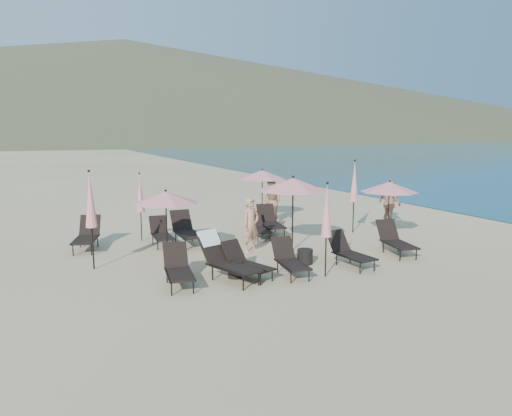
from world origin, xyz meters
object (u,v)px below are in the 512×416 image
umbrella_closed_0 (327,211)px  lounger_10 (270,221)px  lounger_1 (225,258)px  lounger_6 (87,235)px  lounger_2 (246,262)px  lounger_4 (349,251)px  umbrella_open_2 (389,187)px  beachgoer_c (390,203)px  lounger_3 (289,259)px  umbrella_closed_1 (354,182)px  beachgoer_a (251,225)px  umbrella_open_0 (166,197)px  lounger_5 (395,240)px  umbrella_open_3 (262,175)px  lounger_0 (178,268)px  lounger_7 (161,232)px  lounger_8 (186,230)px  umbrella_closed_2 (90,200)px  lounger_9 (258,226)px  umbrella_open_1 (293,184)px  side_table_1 (305,257)px  side_table_0 (235,269)px  umbrella_closed_3 (140,193)px  beachgoer_b (272,201)px

umbrella_closed_0 → lounger_10: bearing=77.4°
lounger_1 → lounger_6: 5.55m
lounger_2 → lounger_4: 3.03m
umbrella_open_2 → beachgoer_c: (1.65, 1.80, -0.91)m
lounger_3 → beachgoer_c: beachgoer_c is taller
umbrella_closed_1 → beachgoer_a: 4.78m
umbrella_open_0 → lounger_5: bearing=-22.3°
umbrella_closed_1 → umbrella_open_3: bearing=118.2°
umbrella_open_0 → umbrella_open_3: 6.63m
umbrella_open_3 → umbrella_closed_1: bearing=-61.8°
lounger_0 → lounger_7: bearing=90.2°
lounger_3 → lounger_8: lounger_8 is taller
umbrella_closed_1 → umbrella_closed_0: bearing=-134.5°
umbrella_closed_2 → beachgoer_a: bearing=-2.6°
umbrella_open_3 → umbrella_closed_2: umbrella_closed_2 is taller
lounger_2 → umbrella_open_0: 3.30m
lounger_5 → lounger_9: lounger_5 is taller
lounger_4 → lounger_8: 5.55m
umbrella_closed_0 → lounger_8: bearing=112.1°
lounger_10 → umbrella_open_1: size_ratio=0.77×
lounger_2 → umbrella_closed_2: size_ratio=0.60×
umbrella_open_1 → beachgoer_c: bearing=16.7°
lounger_3 → side_table_1: bearing=45.8°
umbrella_open_0 → umbrella_open_3: bearing=37.9°
lounger_0 → beachgoer_a: (3.03, 2.15, 0.41)m
lounger_9 → umbrella_closed_2: umbrella_closed_2 is taller
umbrella_closed_2 → side_table_1: 6.07m
lounger_2 → side_table_0: size_ratio=3.78×
umbrella_closed_1 → umbrella_closed_2: bearing=-175.9°
umbrella_open_1 → beachgoer_c: (5.30, 1.59, -1.17)m
lounger_6 → umbrella_closed_3: 2.21m
lounger_0 → umbrella_open_0: size_ratio=0.82×
lounger_9 → beachgoer_b: (1.63, 2.03, 0.50)m
lounger_4 → lounger_10: (0.02, 4.68, 0.04)m
umbrella_closed_1 → beachgoer_c: (1.94, 0.27, -0.94)m
umbrella_closed_3 → umbrella_closed_2: bearing=-125.4°
umbrella_closed_0 → umbrella_open_0: bearing=131.4°
umbrella_open_1 → lounger_1: bearing=-149.2°
beachgoer_a → umbrella_closed_3: bearing=115.8°
lounger_10 → umbrella_open_2: (3.12, -2.66, 1.36)m
umbrella_closed_3 → beachgoer_c: (9.19, -1.88, -0.70)m
lounger_2 → lounger_9: bearing=42.1°
lounger_9 → side_table_0: 4.71m
lounger_1 → lounger_8: bearing=67.0°
lounger_1 → lounger_9: size_ratio=1.30×
lounger_0 → lounger_6: 4.98m
lounger_8 → umbrella_open_2: 6.95m
umbrella_closed_2 → lounger_9: bearing=14.2°
lounger_4 → side_table_0: bearing=169.5°
umbrella_open_0 → umbrella_closed_2: umbrella_closed_2 is taller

